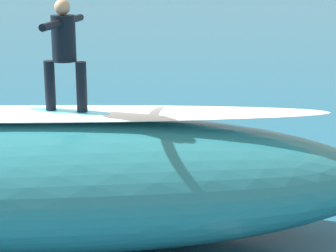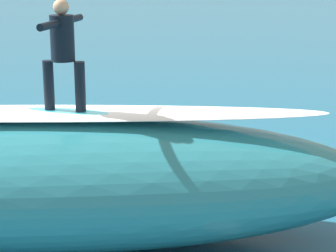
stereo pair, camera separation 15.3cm
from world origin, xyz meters
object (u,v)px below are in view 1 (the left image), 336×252
(surfboard_riding, at_px, (67,113))
(surfer_riding, at_px, (64,47))
(surfer_paddling, at_px, (242,170))
(surfboard_paddling, at_px, (242,177))

(surfboard_riding, xyz_separation_m, surfer_riding, (0.00, 0.00, 0.90))
(surfboard_riding, relative_size, surfer_paddling, 1.23)
(surfboard_riding, bearing_deg, surfboard_paddling, -124.62)
(surfer_riding, bearing_deg, surfer_paddling, -125.60)
(surfboard_riding, bearing_deg, surfer_paddling, -125.60)
(surfer_riding, height_order, surfboard_paddling, surfer_riding)
(surfer_riding, xyz_separation_m, surfer_paddling, (-2.37, -2.86, -2.59))
(surfer_paddling, bearing_deg, surfer_riding, 147.28)
(surfer_riding, height_order, surfer_paddling, surfer_riding)
(surfboard_paddling, bearing_deg, surfboard_riding, 148.26)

